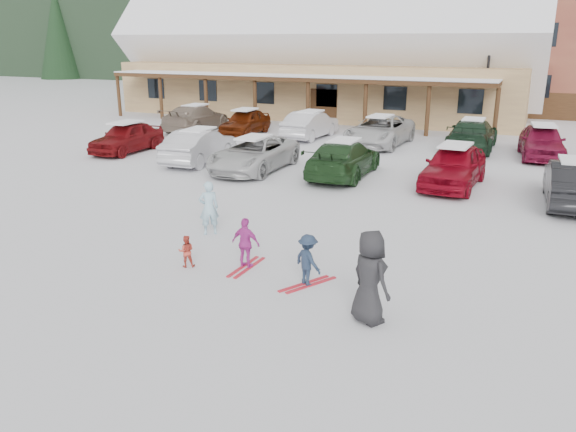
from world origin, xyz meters
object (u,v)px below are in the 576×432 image
at_px(parked_car_2, 254,154).
at_px(parked_car_4, 454,166).
at_px(lamp_post, 488,67).
at_px(parked_car_1, 199,146).
at_px(parked_car_9, 310,125).
at_px(bystander_dark, 370,277).
at_px(adult_skier, 209,208).
at_px(parked_car_7, 196,118).
at_px(parked_car_0, 127,137).
at_px(parked_car_12, 542,142).
at_px(toddler_red, 186,251).
at_px(day_lodge, 322,58).
at_px(child_navy, 308,260).
at_px(parked_car_10, 380,131).
at_px(child_magenta, 246,243).
at_px(parked_car_5, 573,183).
at_px(parked_car_11, 472,135).
at_px(parked_car_8, 245,122).
at_px(parked_car_3, 344,159).

distance_m(parked_car_2, parked_car_4, 7.94).
height_order(lamp_post, parked_car_1, lamp_post).
bearing_deg(parked_car_9, bystander_dark, 118.38).
distance_m(adult_skier, parked_car_7, 18.88).
relative_size(parked_car_0, parked_car_12, 0.95).
xyz_separation_m(adult_skier, toddler_red, (0.75, -2.25, -0.37)).
xyz_separation_m(day_lodge, parked_car_12, (14.96, -11.25, -3.18)).
xyz_separation_m(child_navy, parked_car_10, (-3.12, 17.44, 0.17)).
bearing_deg(child_magenta, parked_car_10, -83.29).
bearing_deg(lamp_post, parked_car_0, -136.27).
height_order(child_navy, parked_car_5, parked_car_5).
bearing_deg(lamp_post, parked_car_7, -154.80).
relative_size(child_navy, parked_car_11, 0.22).
relative_size(parked_car_0, parked_car_11, 0.81).
height_order(parked_car_7, parked_car_8, parked_car_7).
bearing_deg(parked_car_0, parked_car_10, 31.08).
bearing_deg(parked_car_10, child_magenta, -82.44).
bearing_deg(lamp_post, parked_car_2, -116.02).
bearing_deg(parked_car_2, parked_car_0, 171.50).
bearing_deg(parked_car_10, parked_car_1, -126.92).
bearing_deg(parked_car_2, adult_skier, -71.83).
relative_size(child_magenta, parked_car_9, 0.28).
bearing_deg(parked_car_0, parked_car_8, 67.21).
distance_m(child_navy, parked_car_12, 17.85).
xyz_separation_m(adult_skier, parked_car_10, (0.66, 15.39, -0.00)).
height_order(parked_car_5, parked_car_8, parked_car_5).
bearing_deg(parked_car_10, child_navy, -77.03).
height_order(bystander_dark, parked_car_8, bystander_dark).
distance_m(parked_car_0, parked_car_7, 6.99).
bearing_deg(child_magenta, bystander_dark, 159.49).
distance_m(lamp_post, parked_car_0, 20.83).
bearing_deg(parked_car_1, day_lodge, -90.90).
distance_m(bystander_dark, parked_car_1, 15.63).
bearing_deg(parked_car_9, parked_car_3, 123.61).
height_order(parked_car_0, parked_car_5, parked_car_5).
relative_size(day_lodge, adult_skier, 19.19).
bearing_deg(child_magenta, parked_car_8, -59.79).
xyz_separation_m(day_lodge, parked_car_8, (-0.53, -10.88, -3.22)).
distance_m(lamp_post, toddler_red, 25.75).
distance_m(adult_skier, toddler_red, 2.40).
distance_m(parked_car_2, parked_car_5, 11.84).
height_order(child_navy, parked_car_11, parked_car_11).
distance_m(parked_car_2, parked_car_11, 11.33).
xyz_separation_m(parked_car_5, parked_car_9, (-12.69, 8.71, -0.01)).
height_order(day_lodge, bystander_dark, day_lodge).
bearing_deg(parked_car_8, child_magenta, -64.19).
bearing_deg(parked_car_2, parked_car_8, 120.14).
height_order(child_navy, parked_car_8, parked_car_8).
relative_size(child_navy, parked_car_1, 0.26).
distance_m(child_magenta, parked_car_10, 17.18).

